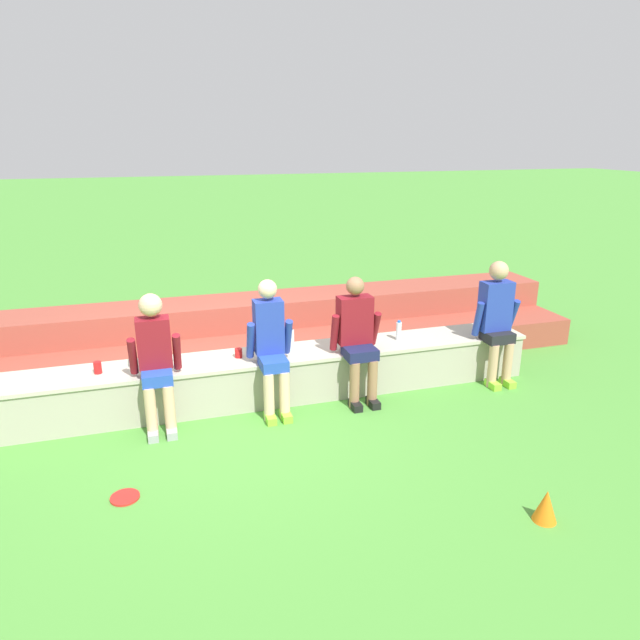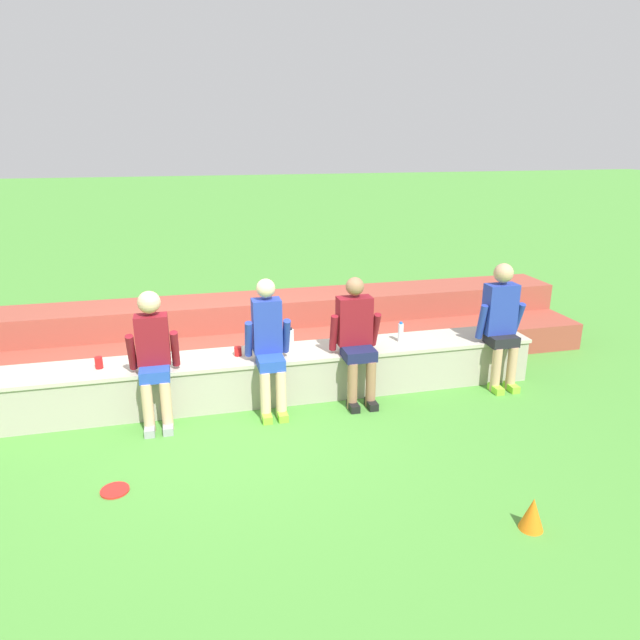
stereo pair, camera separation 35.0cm
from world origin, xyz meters
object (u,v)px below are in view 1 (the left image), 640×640
Objects in this scene: person_left_of_center at (271,345)px; person_center at (357,336)px; plastic_cup_middle at (98,368)px; person_right_of_center at (497,318)px; person_far_left at (155,358)px; water_bottle_near_right at (291,341)px; water_bottle_near_left at (399,331)px; plastic_cup_left_end at (239,353)px; sports_cone at (546,506)px; frisbee at (125,497)px.

person_center is (0.97, 0.02, -0.01)m from person_left_of_center.
plastic_cup_middle is (-2.72, 0.27, -0.16)m from person_center.
person_right_of_center is 4.47m from plastic_cup_middle.
person_center is at bearing 1.38° from person_far_left.
person_center is 5.01× the size of water_bottle_near_right.
person_left_of_center is at bearing -9.49° from plastic_cup_middle.
plastic_cup_middle is at bearing 174.25° from person_center.
water_bottle_near_left is 3.35m from plastic_cup_middle.
plastic_cup_middle is at bearing 150.38° from person_far_left.
person_center is 1.74m from person_right_of_center.
water_bottle_near_left is at bearing 0.27° from water_bottle_near_right.
person_right_of_center is at bearing -6.08° from plastic_cup_left_end.
water_bottle_near_right is at bearing 46.19° from person_left_of_center.
person_right_of_center is 2.77m from sports_cone.
water_bottle_near_right is (-0.68, 0.28, -0.09)m from person_center.
person_far_left is 3.89m from person_right_of_center.
person_far_left is 3.73m from sports_cone.
plastic_cup_left_end is 0.39× the size of sports_cone.
person_center is at bearing 178.88° from person_right_of_center.
sports_cone is (3.34, -2.75, -0.46)m from plastic_cup_middle.
person_far_left is 1.17m from person_left_of_center.
water_bottle_near_right reaches higher than plastic_cup_left_end.
frisbee is at bearing -140.10° from water_bottle_near_right.
water_bottle_near_right is at bearing 115.40° from sports_cone.
person_right_of_center is 5.29× the size of water_bottle_near_right.
water_bottle_near_left is (2.78, 0.34, -0.11)m from person_far_left.
person_left_of_center is 0.46m from plastic_cup_left_end.
water_bottle_near_right is 0.59m from plastic_cup_left_end.
person_far_left is 0.95m from plastic_cup_left_end.
water_bottle_near_left is at bearing 24.55° from person_center.
person_far_left is 1.50m from water_bottle_near_right.
person_far_left is 0.95× the size of person_right_of_center.
person_right_of_center is (2.72, -0.02, 0.04)m from person_left_of_center.
person_far_left and person_center have the same top height.
plastic_cup_middle is (-1.44, -0.01, 0.01)m from plastic_cup_left_end.
sports_cone is at bearing -41.18° from person_far_left.
plastic_cup_middle reaches higher than frisbee.
person_left_of_center is 1.64m from water_bottle_near_left.
person_far_left is at bearing -172.99° from water_bottle_near_left.
water_bottle_near_left is at bearing 10.84° from person_left_of_center.
person_left_of_center reaches higher than plastic_cup_left_end.
frisbee is at bearing -164.30° from person_right_of_center.
person_right_of_center is at bearing -16.33° from water_bottle_near_left.
water_bottle_near_right is (0.29, 0.30, -0.09)m from person_left_of_center.
plastic_cup_middle is at bearing 170.51° from person_left_of_center.
plastic_cup_left_end is 0.43× the size of frisbee.
person_center is (2.14, 0.05, -0.00)m from person_far_left.
plastic_cup_middle is (-3.35, -0.02, -0.05)m from water_bottle_near_left.
person_center is 5.28× the size of sports_cone.
water_bottle_near_left is at bearing 0.29° from plastic_cup_middle.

